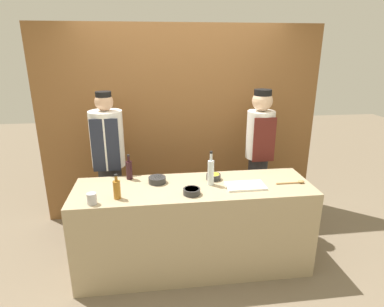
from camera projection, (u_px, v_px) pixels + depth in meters
name	position (u px, v px, depth m)	size (l,w,h in m)	color
ground_plane	(194.00, 264.00, 3.31)	(14.00, 14.00, 0.00)	#756651
cabinet_wall	(181.00, 124.00, 4.08)	(3.45, 0.18, 2.40)	brown
counter	(194.00, 227.00, 3.17)	(2.26, 0.68, 0.88)	tan
sauce_bowl_white	(157.00, 180.00, 3.10)	(0.17, 0.17, 0.06)	#2D2D2D
sauce_bowl_yellow	(213.00, 176.00, 3.18)	(0.14, 0.14, 0.06)	#2D2D2D
sauce_bowl_brown	(192.00, 191.00, 2.85)	(0.15, 0.15, 0.06)	#2D2D2D
cutting_board	(245.00, 186.00, 3.01)	(0.37, 0.21, 0.02)	white
bottle_amber	(117.00, 189.00, 2.76)	(0.06, 0.06, 0.22)	#9E661E
bottle_clear	(211.00, 172.00, 3.02)	(0.06, 0.06, 0.34)	silver
bottle_wine	(129.00, 170.00, 3.17)	(0.06, 0.06, 0.25)	black
cup_steel	(92.00, 199.00, 2.67)	(0.08, 0.08, 0.10)	#B7B7BC
wooden_spoon	(295.00, 182.00, 3.09)	(0.28, 0.05, 0.03)	#B2844C
chef_left	(109.00, 162.00, 3.55)	(0.36, 0.36, 1.70)	#28282D
chef_right	(259.00, 154.00, 3.75)	(0.31, 0.31, 1.69)	#28282D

